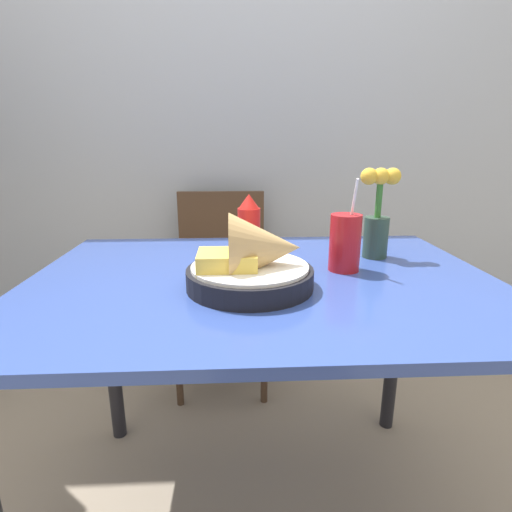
% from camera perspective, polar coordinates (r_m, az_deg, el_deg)
% --- Properties ---
extents(ground_plane, '(12.00, 12.00, 0.00)m').
position_cam_1_polar(ground_plane, '(1.45, 0.74, -32.72)').
color(ground_plane, gray).
extents(wall_window, '(7.00, 0.06, 2.60)m').
position_cam_1_polar(wall_window, '(2.01, -1.17, 22.06)').
color(wall_window, '#9EA8B7').
rests_on(wall_window, ground_plane).
extents(dining_table, '(1.17, 0.85, 0.76)m').
position_cam_1_polar(dining_table, '(1.05, 0.87, -8.18)').
color(dining_table, '#334C9E').
rests_on(dining_table, ground_plane).
extents(chair_far_window, '(0.40, 0.40, 0.87)m').
position_cam_1_polar(chair_far_window, '(1.86, -4.91, -2.04)').
color(chair_far_window, '#473323').
rests_on(chair_far_window, ground_plane).
extents(food_basket, '(0.29, 0.29, 0.18)m').
position_cam_1_polar(food_basket, '(0.91, -0.06, -0.98)').
color(food_basket, black).
rests_on(food_basket, dining_table).
extents(ketchup_bottle, '(0.06, 0.06, 0.19)m').
position_cam_1_polar(ketchup_bottle, '(1.13, -1.00, 3.94)').
color(ketchup_bottle, red).
rests_on(ketchup_bottle, dining_table).
extents(drink_cup, '(0.08, 0.08, 0.24)m').
position_cam_1_polar(drink_cup, '(1.06, 12.58, 1.63)').
color(drink_cup, red).
rests_on(drink_cup, dining_table).
extents(flower_vase, '(0.11, 0.07, 0.26)m').
position_cam_1_polar(flower_vase, '(1.20, 16.96, 5.51)').
color(flower_vase, '#2D4738').
rests_on(flower_vase, dining_table).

